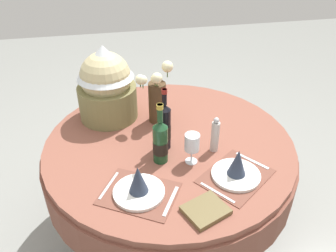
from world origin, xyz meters
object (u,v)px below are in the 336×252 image
Objects in this scene: flower_vase at (157,95)px; place_setting_right at (237,169)px; wine_glass_right at (192,143)px; place_setting_left at (139,186)px; book_on_table at (206,210)px; dining_table at (169,161)px; gift_tub_back_left at (106,81)px; wine_bottle_rear at (160,141)px; pepper_mill at (215,135)px; wine_bottle_left at (165,126)px.

place_setting_right is at bearing -62.87° from flower_vase.
place_setting_left is at bearing -148.38° from wine_glass_right.
place_setting_right is at bearing 19.59° from book_on_table.
place_setting_left is 0.48m from place_setting_right.
gift_tub_back_left reaches higher than dining_table.
dining_table is at bearing 63.87° from wine_bottle_rear.
pepper_mill is at bearing -40.37° from gift_tub_back_left.
place_setting_right is at bearing -49.72° from gift_tub_back_left.
flower_vase is 0.39m from wine_bottle_rear.
flower_vase is at bearing -20.64° from gift_tub_back_left.
pepper_mill is at bearing -16.79° from wine_bottle_left.
gift_tub_back_left is (-0.39, 0.53, 0.12)m from wine_glass_right.
wine_bottle_rear is at bearing 57.73° from place_setting_left.
dining_table is 0.48m from place_setting_right.
flower_vase is at bearing 125.91° from pepper_mill.
flower_vase is 0.31m from gift_tub_back_left.
gift_tub_back_left reaches higher than wine_bottle_left.
place_setting_right is 0.25m from wine_glass_right.
wine_bottle_left reaches higher than wine_glass_right.
place_setting_left is (-0.22, -0.38, 0.19)m from dining_table.
flower_vase is at bearing 72.86° from place_setting_left.
wine_bottle_rear is 1.99× the size of wine_glass_right.
place_setting_right is 2.54× the size of wine_glass_right.
wine_glass_right is 0.67m from gift_tub_back_left.
dining_table is 8.39× the size of wine_glass_right.
gift_tub_back_left is at bearing 89.75° from book_on_table.
place_setting_left is 1.26× the size of wine_bottle_rear.
wine_bottle_left is (-0.03, -0.05, 0.27)m from dining_table.
dining_table is 3.07× the size of gift_tub_back_left.
gift_tub_back_left is at bearing 97.81° from place_setting_left.
flower_vase is 0.99× the size of wine_bottle_left.
pepper_mill is (0.25, -0.35, -0.08)m from flower_vase.
place_setting_right is 0.29m from book_on_table.
dining_table is 0.39m from flower_vase.
place_setting_right is at bearing -39.52° from wine_glass_right.
place_setting_left and place_setting_right have the same top height.
pepper_mill is (0.22, -0.12, 0.24)m from dining_table.
wine_bottle_rear is at bearing 85.56° from book_on_table.
wine_glass_right is 0.36m from book_on_table.
pepper_mill is 0.46m from book_on_table.
wine_bottle_rear is at bearing -96.80° from flower_vase.
dining_table is 4.21× the size of wine_bottle_rear.
flower_vase is (-0.03, 0.23, 0.31)m from dining_table.
dining_table is 0.28m from wine_bottle_left.
wine_bottle_left reaches higher than place_setting_right.
gift_tub_back_left reaches higher than book_on_table.
flower_vase reaches higher than pepper_mill.
wine_glass_right is (0.08, -0.19, 0.26)m from dining_table.
wine_bottle_rear is 0.16m from wine_glass_right.
pepper_mill is at bearing -28.87° from dining_table.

